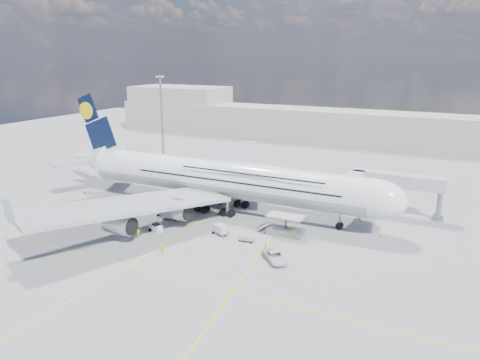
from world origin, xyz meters
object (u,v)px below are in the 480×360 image
at_px(dolly_row_c, 171,217).
at_px(cone_wing_left_outer, 256,171).
at_px(cone_wing_left_inner, 203,181).
at_px(crew_nose, 360,219).
at_px(crew_wing, 138,233).
at_px(dolly_back, 112,199).
at_px(dolly_nose_far, 247,239).
at_px(cone_nose, 381,235).
at_px(baggage_tug, 156,228).
at_px(cargo_loader, 284,228).
at_px(dolly_nose_near, 220,229).
at_px(crew_loader, 292,233).
at_px(cone_wing_right_inner, 151,225).
at_px(cone_tail, 85,193).
at_px(airliner, 223,178).
at_px(catering_truck_inner, 244,180).
at_px(jet_bridge, 380,183).
at_px(service_van, 275,257).
at_px(dolly_row_b, 165,215).
at_px(crew_van, 266,246).
at_px(light_mast, 162,116).

xyz_separation_m(dolly_row_c, cone_wing_left_outer, (-0.68, 41.89, -0.07)).
bearing_deg(cone_wing_left_inner, crew_nose, -15.37).
distance_m(crew_wing, cone_wing_left_outer, 52.74).
relative_size(dolly_back, dolly_nose_far, 1.10).
relative_size(dolly_back, cone_nose, 6.34).
distance_m(baggage_tug, crew_wing, 4.08).
height_order(cargo_loader, dolly_nose_near, cargo_loader).
height_order(crew_loader, cone_wing_left_outer, crew_loader).
relative_size(cone_wing_left_inner, cone_wing_right_inner, 1.10).
distance_m(cone_wing_right_inner, cone_tail, 29.03).
bearing_deg(crew_loader, airliner, -153.72).
xyz_separation_m(baggage_tug, catering_truck_inner, (2.12, 32.60, 1.36)).
relative_size(jet_bridge, dolly_row_c, 5.07).
relative_size(dolly_nose_near, cone_nose, 6.70).
height_order(jet_bridge, service_van, jet_bridge).
relative_size(dolly_row_b, crew_wing, 1.75).
distance_m(cargo_loader, dolly_nose_far, 7.62).
relative_size(airliner, crew_van, 51.71).
xyz_separation_m(dolly_back, crew_van, (42.00, -10.08, 0.44)).
distance_m(crew_van, cone_wing_right_inner, 23.90).
distance_m(dolly_row_b, cone_tail, 26.44).
relative_size(dolly_row_b, baggage_tug, 1.22).
distance_m(jet_bridge, dolly_nose_far, 30.50).
relative_size(dolly_back, cone_tail, 6.19).
xyz_separation_m(airliner, cone_wing_right_inner, (-7.44, -14.81, -6.59)).
distance_m(jet_bridge, cone_wing_left_inner, 45.31).
xyz_separation_m(dolly_row_c, cone_wing_right_inner, (-0.90, -5.31, -0.10)).
bearing_deg(dolly_nose_near, jet_bridge, 67.04).
distance_m(dolly_row_b, dolly_nose_near, 15.07).
relative_size(dolly_back, crew_van, 2.09).
bearing_deg(cargo_loader, crew_wing, -149.66).
distance_m(light_mast, crew_van, 76.80).
height_order(service_van, cone_wing_right_inner, service_van).
bearing_deg(catering_truck_inner, airliner, -68.11).
height_order(airliner, jet_bridge, airliner).
distance_m(crew_loader, crew_wing, 27.28).
height_order(cargo_loader, crew_loader, cargo_loader).
xyz_separation_m(jet_bridge, cone_wing_left_outer, (-36.77, 21.46, -6.55)).
height_order(jet_bridge, dolly_row_c, jet_bridge).
bearing_deg(crew_wing, airliner, 16.25).
relative_size(crew_wing, cone_tail, 3.90).
relative_size(dolly_row_b, catering_truck_inner, 0.45).
bearing_deg(crew_wing, cone_nose, -29.87).
bearing_deg(dolly_row_c, cone_tail, 147.01).
bearing_deg(light_mast, crew_wing, -58.26).
bearing_deg(dolly_nose_far, service_van, -40.86).
distance_m(dolly_row_c, cone_wing_right_inner, 5.39).
bearing_deg(cone_wing_left_outer, cone_nose, -39.67).
distance_m(service_van, crew_loader, 10.25).
height_order(crew_loader, cone_tail, crew_loader).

